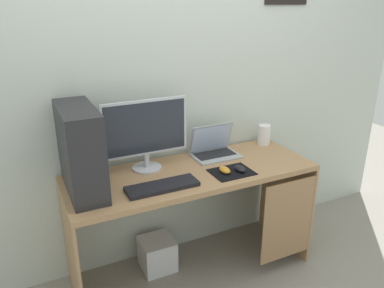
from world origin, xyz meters
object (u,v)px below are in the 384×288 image
(speaker, at_px, (264,135))
(subwoofer, at_px, (157,254))
(mouse_right, at_px, (240,169))
(monitor, at_px, (146,133))
(mouse_left, at_px, (225,170))
(pc_tower, at_px, (81,150))
(keyboard, at_px, (162,186))
(laptop, at_px, (214,149))

(speaker, xyz_separation_m, subwoofer, (-0.90, -0.07, -0.72))
(mouse_right, bearing_deg, monitor, 150.01)
(monitor, xyz_separation_m, speaker, (0.94, 0.05, -0.17))
(mouse_left, xyz_separation_m, mouse_right, (0.09, -0.02, 0.00))
(speaker, relative_size, mouse_right, 1.53)
(pc_tower, xyz_separation_m, keyboard, (0.40, -0.17, -0.23))
(pc_tower, bearing_deg, mouse_left, -10.33)
(laptop, relative_size, keyboard, 0.75)
(mouse_left, xyz_separation_m, subwoofer, (-0.38, 0.25, -0.67))
(monitor, height_order, speaker, monitor)
(laptop, bearing_deg, mouse_right, -87.33)
(speaker, bearing_deg, laptop, -175.87)
(laptop, height_order, subwoofer, laptop)
(pc_tower, height_order, speaker, pc_tower)
(subwoofer, bearing_deg, mouse_left, -33.44)
(laptop, distance_m, mouse_right, 0.31)
(mouse_right, bearing_deg, pc_tower, 169.21)
(monitor, distance_m, laptop, 0.53)
(laptop, height_order, keyboard, laptop)
(pc_tower, xyz_separation_m, laptop, (0.91, 0.13, -0.20))
(speaker, relative_size, mouse_left, 1.53)
(mouse_left, bearing_deg, laptop, 74.22)
(pc_tower, distance_m, keyboard, 0.49)
(mouse_left, bearing_deg, subwoofer, 146.56)
(pc_tower, xyz_separation_m, monitor, (0.41, 0.12, 0.00))
(monitor, xyz_separation_m, mouse_left, (0.41, -0.27, -0.22))
(pc_tower, xyz_separation_m, speaker, (1.35, 0.17, -0.17))
(monitor, height_order, laptop, monitor)
(pc_tower, distance_m, laptop, 0.94)
(laptop, relative_size, subwoofer, 1.40)
(mouse_left, bearing_deg, monitor, 147.00)
(monitor, relative_size, mouse_left, 5.65)
(pc_tower, bearing_deg, mouse_right, -10.79)
(speaker, bearing_deg, monitor, -177.03)
(mouse_left, height_order, subwoofer, mouse_left)
(pc_tower, height_order, keyboard, pc_tower)
(monitor, xyz_separation_m, mouse_right, (0.51, -0.29, -0.22))
(speaker, bearing_deg, subwoofer, -175.66)
(laptop, xyz_separation_m, keyboard, (-0.51, -0.30, -0.03))
(pc_tower, xyz_separation_m, mouse_right, (0.92, -0.18, -0.22))
(mouse_right, relative_size, subwoofer, 0.43)
(pc_tower, height_order, mouse_left, pc_tower)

